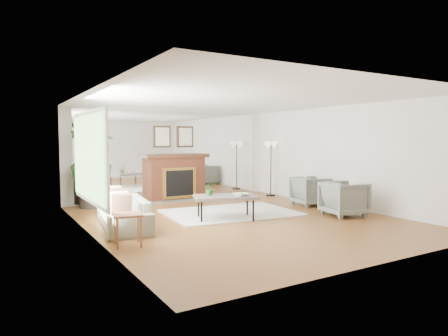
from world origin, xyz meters
TOP-DOWN VIEW (x-y plane):
  - ground at (0.00, 0.00)m, footprint 7.00×7.00m
  - wall_left at (-2.99, 0.00)m, footprint 0.02×7.00m
  - wall_right at (2.99, 0.00)m, footprint 0.02×7.00m
  - wall_back at (0.00, 3.49)m, footprint 6.00×0.02m
  - mirror_panel at (0.00, 3.47)m, footprint 5.40×0.04m
  - window_panel at (-2.96, 0.40)m, footprint 0.04×2.40m
  - fireplace at (0.00, 3.26)m, footprint 1.85×0.83m
  - area_rug at (0.18, 0.69)m, footprint 3.01×2.28m
  - coffee_table at (-0.29, 0.11)m, footprint 1.45×1.14m
  - sofa at (-2.35, 0.42)m, footprint 1.04×2.06m
  - armchair_back at (2.52, 0.60)m, footprint 0.92×0.90m
  - armchair_front at (2.17, -0.83)m, footprint 0.96×0.94m
  - side_table at (-2.65, -0.85)m, footprint 0.52×0.52m
  - potted_ficus at (-2.33, 3.10)m, footprint 1.24×1.24m
  - floor_lamp at (2.70, 2.50)m, footprint 0.53×0.29m
  - tabletop_plant at (-0.56, 0.32)m, footprint 0.27×0.24m
  - fruit_bowl at (-0.09, -0.14)m, footprint 0.35×0.35m
  - book at (0.02, 0.09)m, footprint 0.22×0.29m

SIDE VIEW (x-z plane):
  - ground at x=0.00m, z-range 0.00..0.00m
  - area_rug at x=0.18m, z-range 0.00..0.03m
  - sofa at x=-2.35m, z-range 0.00..0.57m
  - armchair_back at x=2.52m, z-range 0.00..0.74m
  - armchair_front at x=2.17m, z-range 0.00..0.76m
  - side_table at x=-2.65m, z-range 0.17..0.68m
  - coffee_table at x=-0.29m, z-range 0.21..0.72m
  - book at x=0.02m, z-range 0.51..0.53m
  - fruit_bowl at x=-0.09m, z-range 0.51..0.58m
  - tabletop_plant at x=-0.56m, z-range 0.51..0.79m
  - fireplace at x=0.00m, z-range -0.37..1.68m
  - potted_ficus at x=-2.33m, z-range 0.07..2.20m
  - wall_left at x=-2.99m, z-range 0.00..2.50m
  - wall_right at x=2.99m, z-range 0.00..2.50m
  - wall_back at x=0.00m, z-range 0.00..2.50m
  - mirror_panel at x=0.00m, z-range 0.05..2.45m
  - window_panel at x=-2.96m, z-range 0.60..2.10m
  - floor_lamp at x=2.70m, z-range 0.57..2.19m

